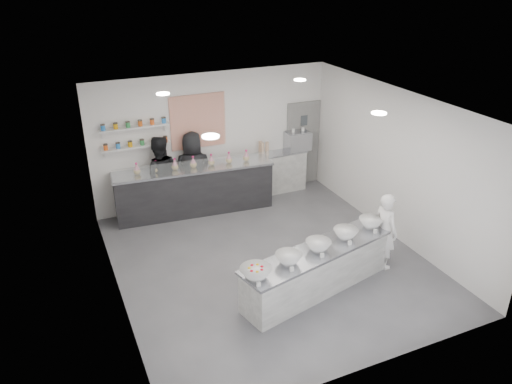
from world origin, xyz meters
The scene contains 26 objects.
floor centered at (0.00, 0.00, 0.00)m, with size 6.00×6.00×0.00m, color #515156.
ceiling centered at (0.00, 0.00, 3.00)m, with size 6.00×6.00×0.00m, color white.
back_wall centered at (0.00, 3.00, 1.50)m, with size 5.50×5.50×0.00m, color white.
left_wall centered at (-2.75, 0.00, 1.50)m, with size 6.00×6.00×0.00m, color white.
right_wall centered at (2.75, 0.00, 1.50)m, with size 6.00×6.00×0.00m, color white.
back_door centered at (2.30, 2.97, 1.05)m, with size 0.88×0.04×2.10m, color gray.
pattern_panel centered at (-0.35, 2.98, 1.95)m, with size 1.25×0.03×1.20m, color #D1431D.
jar_shelf_lower centered at (-1.75, 2.90, 1.60)m, with size 1.45×0.22×0.04m, color silver.
jar_shelf_upper centered at (-1.75, 2.90, 2.02)m, with size 1.45×0.22×0.04m, color silver.
preserve_jars centered at (-1.75, 2.88, 1.88)m, with size 1.45×0.10×0.56m, color orange, non-canonical shape.
downlight_0 centered at (-1.40, -1.00, 2.98)m, with size 0.24×0.24×0.02m, color white.
downlight_1 centered at (1.40, -1.00, 2.98)m, with size 0.24×0.24×0.02m, color white.
downlight_2 centered at (-1.40, 1.60, 2.98)m, with size 0.24×0.24×0.02m, color white.
downlight_3 centered at (1.40, 1.60, 2.98)m, with size 0.24×0.24×0.02m, color white.
prep_counter centered at (0.35, -1.13, 0.40)m, with size 2.92×0.66×0.80m, color #9C9C97.
back_bar centered at (-0.65, 2.50, 0.54)m, with size 3.49×0.64×1.08m, color black.
sneeze_guard centered at (-0.67, 2.20, 1.23)m, with size 3.44×0.01×0.29m, color white.
espresso_ledge centered at (1.55, 2.78, 0.50)m, with size 1.34×0.43×1.00m, color #9C9C97.
espresso_machine centered at (2.06, 2.78, 1.22)m, with size 0.58×0.40×0.44m, color #93969E.
cup_stacks centered at (1.15, 2.78, 1.16)m, with size 0.24×0.24×0.33m, color tan, non-canonical shape.
prep_bowls centered at (0.35, -1.13, 0.88)m, with size 3.03×0.53×0.17m, color white, non-canonical shape.
label_cards centered at (0.22, -1.65, 0.83)m, with size 2.66×0.04×0.07m, color white, non-canonical shape.
cookie_bags centered at (-0.65, 2.50, 1.21)m, with size 2.55×0.15×0.27m, color #CB718D, non-canonical shape.
woman_prep centered at (1.85, -0.96, 0.73)m, with size 0.53×0.35×1.46m, color white.
staff_left centered at (-1.34, 2.75, 0.90)m, with size 0.88×0.68×1.80m, color black.
staff_right centered at (-0.58, 2.75, 0.90)m, with size 0.88×0.57×1.79m, color black.
Camera 1 is at (-3.47, -7.19, 5.18)m, focal length 35.00 mm.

